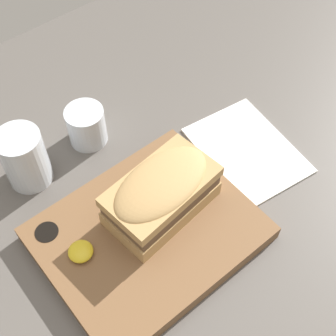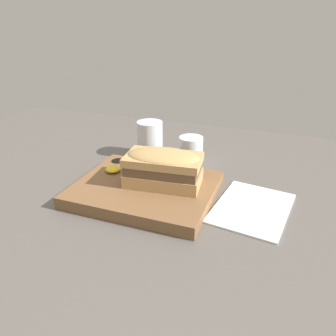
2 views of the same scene
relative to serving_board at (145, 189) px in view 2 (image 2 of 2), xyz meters
The scene contains 7 objects.
dining_table 7.31cm from the serving_board, 17.48° to the right, with size 165.86×112.42×2.00cm.
serving_board is the anchor object (origin of this frame).
sandwich 6.90cm from the serving_board, 19.12° to the left, with size 17.03×10.75×7.79cm.
mustard_dollop 10.05cm from the serving_board, 163.88° to the left, with size 3.54×3.54×1.41cm.
water_glass 22.30cm from the serving_board, 110.38° to the left, with size 7.06×7.06×10.01cm.
wine_glass 21.92cm from the serving_board, 79.47° to the left, with size 6.50×6.50×6.79cm.
napkin 23.34cm from the serving_board, ahead, with size 16.71×21.05×0.40cm.
Camera 2 is at (20.62, -55.87, 38.45)cm, focal length 35.00 mm.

